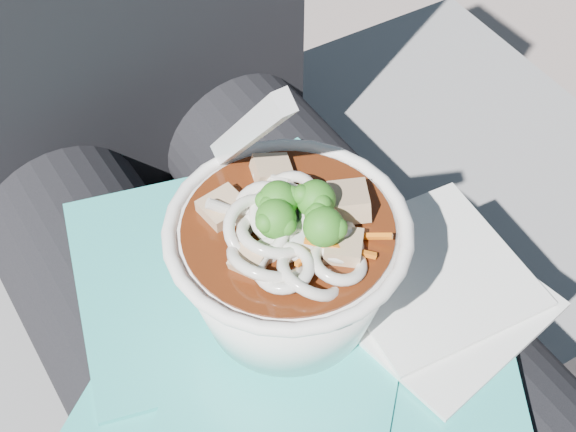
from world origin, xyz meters
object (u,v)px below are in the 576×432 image
stone_ledge (216,389)px  udon_bowl (288,257)px  lap (282,350)px  plastic_bag (275,352)px  person_body (223,252)px

stone_ledge → udon_bowl: bearing=-92.2°
lap → plastic_bag: size_ratio=1.27×
person_body → plastic_bag: size_ratio=2.61×
plastic_bag → stone_ledge: bearing=80.7°
lap → plastic_bag: 0.10m
stone_ledge → lap: 0.33m
stone_ledge → plastic_bag: (-0.03, -0.19, 0.38)m
person_body → plastic_bag: 0.15m
plastic_bag → udon_bowl: size_ratio=1.93×
person_body → udon_bowl: person_body is taller
person_body → udon_bowl: bearing=-93.3°
lap → udon_bowl: udon_bowl is taller
stone_ledge → udon_bowl: 0.47m
lap → stone_ledge: bearing=90.0°
person_body → udon_bowl: size_ratio=5.03×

